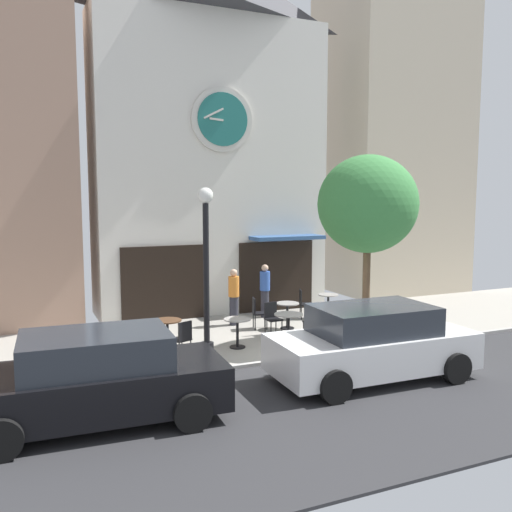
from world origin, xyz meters
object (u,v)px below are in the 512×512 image
Objects in this scene: cafe_table_center at (167,329)px; cafe_chair_near_tree at (183,337)px; cafe_table_rightmost at (287,311)px; pedestrian_blue at (265,290)px; pedestrian_orange at (234,296)px; parked_car_black at (97,379)px; cafe_chair_near_lamp at (304,302)px; cafe_chair_under_awning at (257,311)px; cafe_table_near_curb at (237,327)px; parked_car_white at (373,343)px; cafe_chair_outer at (272,316)px; cafe_table_center_left at (289,322)px; cafe_table_leftmost at (328,302)px; cafe_chair_facing_street at (315,319)px; street_tree at (368,205)px; street_lamp at (206,272)px.

cafe_chair_near_tree reaches higher than cafe_table_center.
pedestrian_blue is (0.05, 1.65, 0.34)m from cafe_table_rightmost.
parked_car_black is (-4.69, -5.59, -0.10)m from pedestrian_orange.
cafe_chair_near_lamp is 2.33m from pedestrian_orange.
cafe_chair_under_awning is 0.91m from pedestrian_orange.
cafe_table_rightmost is (2.05, 1.24, 0.00)m from cafe_table_near_curb.
cafe_chair_near_lamp is 5.30m from cafe_chair_near_tree.
cafe_table_near_curb is 3.59m from pedestrian_blue.
pedestrian_orange is 0.38× the size of parked_car_white.
pedestrian_orange is (2.49, 1.84, 0.32)m from cafe_table_center.
cafe_table_near_curb is 2.02m from cafe_chair_under_awning.
cafe_chair_outer reaches higher than cafe_table_rightmost.
cafe_chair_near_lamp is 2.28m from cafe_chair_outer.
cafe_chair_near_lamp is at bearing 38.93° from cafe_chair_outer.
cafe_table_center_left is at bearing 5.01° from cafe_chair_near_tree.
cafe_chair_outer is (-2.54, -1.23, 0.04)m from cafe_table_leftmost.
cafe_table_center is 0.18× the size of parked_car_black.
parked_car_white is at bearing -104.28° from cafe_chair_near_lamp.
cafe_chair_facing_street is (-0.89, -2.24, 0.00)m from cafe_chair_near_lamp.
cafe_table_center_left is 3.08m from pedestrian_blue.
cafe_chair_facing_street is (0.83, 0.07, -0.02)m from cafe_table_center_left.
cafe_table_leftmost is (1.83, 0.77, -0.03)m from cafe_table_rightmost.
street_tree is at bearing -12.65° from cafe_table_center.
street_lamp is 5.26× the size of cafe_table_center_left.
pedestrian_blue is 1.00× the size of pedestrian_orange.
cafe_table_center_left is 3.24m from parked_car_white.
pedestrian_blue is (-1.78, 0.88, 0.37)m from cafe_table_leftmost.
cafe_chair_near_tree is at bearing -131.41° from pedestrian_orange.
cafe_table_center is 0.46× the size of pedestrian_blue.
cafe_table_near_curb is 1.56m from cafe_chair_outer.
pedestrian_orange is at bearing 48.59° from cafe_chair_near_tree.
cafe_table_near_curb is 1.01× the size of cafe_table_leftmost.
cafe_table_rightmost is at bearing 29.63° from street_lamp.
street_tree is at bearing -54.98° from cafe_table_rightmost.
street_tree is at bearing -11.25° from cafe_table_near_curb.
cafe_table_center_left is 0.17× the size of parked_car_black.
street_lamp is 2.40× the size of pedestrian_orange.
cafe_chair_near_tree reaches higher than cafe_table_leftmost.
cafe_table_leftmost is 2.82m from cafe_chair_outer.
cafe_table_rightmost is (-1.34, 1.91, -3.06)m from street_tree.
cafe_chair_outer reaches higher than cafe_table_leftmost.
street_lamp reaches higher than cafe_chair_near_lamp.
cafe_table_center is at bearing 59.66° from parked_car_black.
cafe_chair_under_awning is at bearing 43.56° from parked_car_black.
parked_car_black is (-5.22, -4.07, 0.23)m from cafe_chair_outer.
street_lamp is 5.31× the size of cafe_table_rightmost.
cafe_table_center is at bearing -168.21° from cafe_table_rightmost.
cafe_table_rightmost is 1.02× the size of cafe_table_leftmost.
cafe_chair_near_lamp reaches higher than cafe_table_leftmost.
cafe_table_leftmost is 0.17× the size of parked_car_black.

